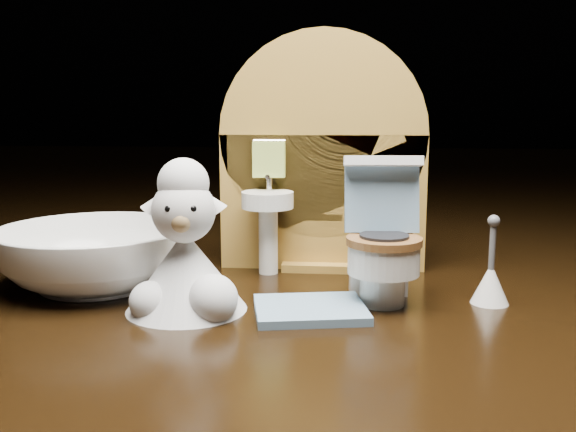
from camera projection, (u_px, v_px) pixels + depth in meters
name	position (u px, v px, depth m)	size (l,w,h in m)	color
backdrop_panel	(321.00, 166.00, 0.41)	(0.13, 0.05, 0.15)	#A97C2F
toy_toilet	(382.00, 249.00, 0.34)	(0.04, 0.05, 0.08)	white
bath_mat	(310.00, 309.00, 0.32)	(0.06, 0.05, 0.00)	#6888A2
toilet_brush	(490.00, 280.00, 0.34)	(0.02, 0.02, 0.05)	white
plush_lamb	(186.00, 258.00, 0.32)	(0.06, 0.06, 0.08)	silver
ceramic_bowl	(95.00, 257.00, 0.37)	(0.11, 0.11, 0.04)	white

